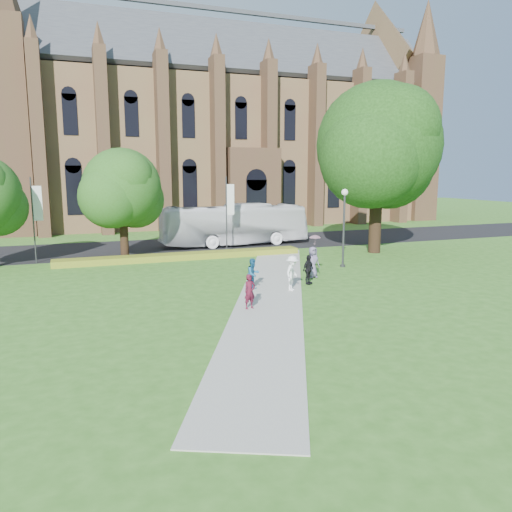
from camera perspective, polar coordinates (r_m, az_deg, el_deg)
name	(u,v)px	position (r m, az deg, el deg)	size (l,w,h in m)	color
ground	(278,299)	(25.27, 2.58, -4.94)	(160.00, 160.00, 0.00)	#32671F
road	(189,245)	(44.02, -7.70, 1.22)	(160.00, 10.00, 0.02)	black
footpath	(271,294)	(26.16, 1.72, -4.39)	(3.20, 30.00, 0.04)	#B2B2A8
flower_hedge	(183,256)	(37.00, -8.36, -0.04)	(18.00, 1.40, 0.45)	gold
cathedral	(229,119)	(65.58, -3.15, 15.36)	(52.60, 18.25, 28.00)	brown
streetlamp	(344,218)	(33.82, 10.03, 4.27)	(0.44, 0.44, 5.24)	#38383D
large_tree	(378,145)	(40.48, 13.80, 12.17)	(9.60, 9.60, 13.20)	#332114
street_tree_1	(122,188)	(37.18, -15.06, 7.53)	(5.60, 5.60, 8.05)	#332114
banner_pole_0	(228,210)	(39.59, -3.24, 5.28)	(0.70, 0.10, 6.00)	#38383D
banner_pole_1	(35,215)	(37.86, -23.97, 4.29)	(0.70, 0.10, 6.00)	#38383D
tour_coach	(235,225)	(43.56, -2.45, 3.60)	(3.02, 12.91, 3.60)	silver
pedestrian_0	(250,292)	(23.19, -0.72, -4.08)	(0.59, 0.39, 1.63)	#4C1122
pedestrian_1	(253,274)	(27.00, -0.33, -2.06)	(0.82, 0.64, 1.69)	#1A5682
pedestrian_2	(292,273)	(26.78, 4.16, -1.96)	(1.22, 0.70, 1.89)	white
pedestrian_3	(308,269)	(28.42, 6.00, -1.54)	(0.98, 0.41, 1.68)	black
pedestrian_4	(313,262)	(30.23, 6.49, -0.70)	(0.91, 0.59, 1.87)	slate
parasol	(315,242)	(30.21, 6.75, 1.65)	(0.67, 0.67, 0.59)	#E7A3B5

